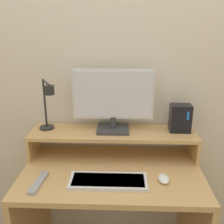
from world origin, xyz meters
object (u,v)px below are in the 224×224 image
Objects in this scene: desk_lamp at (48,105)px; mouse at (164,179)px; monitor at (113,99)px; router_dock at (180,118)px; keyboard at (108,181)px; remote_control at (39,183)px.

mouse is (0.65, -0.24, -0.32)m from desk_lamp.
router_dock is (0.40, -0.00, -0.11)m from monitor.
desk_lamp is at bearing -170.67° from monitor.
monitor reaches higher than mouse.
desk_lamp is at bearing -175.60° from router_dock.
desk_lamp is (-0.37, -0.06, -0.02)m from monitor.
keyboard is (0.36, -0.26, -0.33)m from desk_lamp.
router_dock is 0.87× the size of remote_control.
monitor is 1.19× the size of keyboard.
remote_control is at bearing -136.55° from monitor.
monitor is 1.52× the size of desk_lamp.
desk_lamp reaches higher than mouse.
desk_lamp is 0.78× the size of keyboard.
desk_lamp is 1.63× the size of remote_control.
monitor is at bearing 9.33° from desk_lamp.
desk_lamp is at bearing 91.03° from remote_control.
desk_lamp is 0.76m from mouse.
monitor is at bearing 43.45° from remote_control.
desk_lamp is 0.44m from remote_control.
remote_control is (0.01, -0.29, -0.33)m from desk_lamp.
keyboard is 0.36m from remote_control.
router_dock reaches higher than keyboard.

